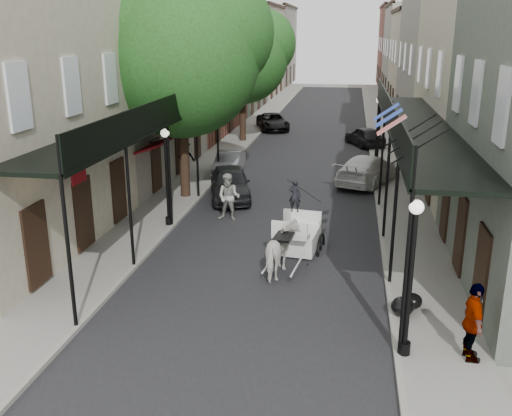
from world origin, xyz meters
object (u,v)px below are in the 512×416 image
at_px(lamppost_left, 167,176).
at_px(horse, 283,250).
at_px(pedestrian_sidewalk_left, 184,157).
at_px(car_right_far, 365,136).
at_px(carriage, 300,218).
at_px(car_left_mid, 229,163).
at_px(pedestrian_sidewalk_right, 473,322).
at_px(car_right_near, 368,170).
at_px(lamppost_right_near, 410,277).
at_px(car_left_far, 273,122).
at_px(lamppost_right_far, 377,130).
at_px(tree_near, 191,50).
at_px(pedestrian_walking, 229,197).
at_px(tree_far, 248,54).
at_px(car_left_near, 230,183).

height_order(lamppost_left, horse, lamppost_left).
xyz_separation_m(pedestrian_sidewalk_left, car_right_far, (9.40, 9.87, -0.36)).
height_order(carriage, car_left_mid, carriage).
bearing_deg(car_left_mid, pedestrian_sidewalk_right, -63.48).
bearing_deg(carriage, horse, -90.00).
relative_size(pedestrian_sidewalk_left, car_right_near, 0.36).
height_order(pedestrian_sidewalk_left, car_right_near, pedestrian_sidewalk_left).
height_order(lamppost_right_near, car_right_far, lamppost_right_near).
height_order(lamppost_right_near, car_left_far, lamppost_right_near).
relative_size(lamppost_right_far, horse, 1.95).
relative_size(tree_near, pedestrian_walking, 5.05).
bearing_deg(car_left_mid, lamppost_left, -95.36).
relative_size(tree_near, tree_far, 1.12).
distance_m(carriage, car_left_far, 24.88).
bearing_deg(car_right_far, car_left_near, 41.75).
relative_size(lamppost_right_far, car_right_far, 0.97).
xyz_separation_m(pedestrian_walking, pedestrian_sidewalk_right, (7.54, -9.25, 0.10)).
xyz_separation_m(pedestrian_walking, car_right_near, (5.60, 6.75, -0.24)).
bearing_deg(car_right_near, tree_near, 48.25).
bearing_deg(car_left_far, car_right_near, -82.48).
relative_size(lamppost_right_far, car_left_near, 0.87).
bearing_deg(car_left_mid, lamppost_right_near, -67.40).
xyz_separation_m(lamppost_right_near, car_left_near, (-6.70, 12.29, -1.32)).
height_order(lamppost_right_near, carriage, lamppost_right_near).
xyz_separation_m(horse, carriage, (0.29, 2.49, 0.24)).
relative_size(pedestrian_walking, pedestrian_sidewalk_left, 1.08).
bearing_deg(carriage, pedestrian_sidewalk_left, 133.25).
bearing_deg(car_right_near, tree_far, -30.24).
bearing_deg(lamppost_right_near, tree_near, 124.27).
relative_size(lamppost_right_near, pedestrian_walking, 1.95).
height_order(car_left_far, car_right_near, car_right_near).
xyz_separation_m(tree_far, car_left_near, (1.65, -13.88, -5.11)).
bearing_deg(tree_near, pedestrian_sidewalk_left, 112.81).
distance_m(pedestrian_walking, car_right_far, 17.53).
bearing_deg(lamppost_right_far, car_right_near, -97.13).
distance_m(pedestrian_sidewalk_left, car_left_mid, 2.36).
distance_m(pedestrian_sidewalk_right, car_left_near, 14.75).
distance_m(horse, car_left_mid, 13.23).
xyz_separation_m(tree_far, lamppost_right_near, (8.35, -26.18, -3.79)).
height_order(lamppost_left, car_right_far, lamppost_left).
bearing_deg(car_right_far, tree_near, 36.64).
distance_m(carriage, car_right_far, 19.28).
height_order(pedestrian_walking, car_right_far, pedestrian_walking).
bearing_deg(car_left_near, lamppost_right_near, -75.88).
bearing_deg(car_left_mid, pedestrian_walking, -80.04).
xyz_separation_m(pedestrian_sidewalk_left, car_left_near, (3.20, -3.69, -0.28)).
bearing_deg(pedestrian_walking, tree_near, 134.01).
relative_size(lamppost_left, pedestrian_walking, 1.95).
xyz_separation_m(car_left_mid, car_right_far, (7.20, 9.11, 0.05)).
bearing_deg(lamppost_right_near, car_right_near, 91.79).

